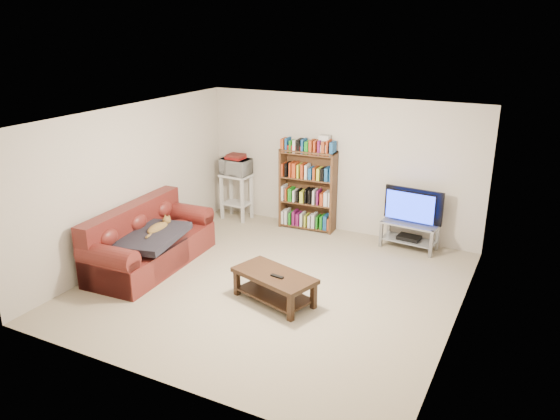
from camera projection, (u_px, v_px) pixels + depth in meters
The scene contains 19 objects.
floor at pixel (274, 285), 7.81m from camera, with size 5.00×5.00×0.00m, color tan.
ceiling at pixel (273, 118), 7.02m from camera, with size 5.00×5.00×0.00m, color white.
wall_back at pixel (340, 165), 9.52m from camera, with size 5.00×5.00×0.00m, color beige.
wall_front at pixel (154, 279), 5.31m from camera, with size 5.00×5.00×0.00m, color beige.
wall_left at pixel (131, 182), 8.49m from camera, with size 5.00×5.00×0.00m, color beige.
wall_right at pixel (463, 237), 6.35m from camera, with size 5.00×5.00×0.00m, color beige.
sofa at pixel (147, 245), 8.38m from camera, with size 1.07×2.24×0.93m.
blanket at pixel (150, 237), 8.11m from camera, with size 0.84×1.09×0.10m, color black.
cat at pixel (158, 228), 8.26m from camera, with size 0.24×0.60×0.18m, color brown, non-canonical shape.
coffee_table at pixel (274, 282), 7.28m from camera, with size 1.24×0.87×0.41m.
remote at pixel (277, 276), 7.13m from camera, with size 0.18×0.05×0.02m, color black.
tv_stand at pixel (409, 231), 8.97m from camera, with size 0.94×0.48×0.45m.
television at pixel (412, 207), 8.83m from camera, with size 0.97×0.13×0.56m, color black.
dvd_player at pixel (409, 238), 9.01m from camera, with size 0.36×0.25×0.06m, color black.
bookshelf at pixel (308, 189), 9.72m from camera, with size 1.02×0.37×1.45m.
shelf_clutter at pixel (314, 145), 9.42m from camera, with size 0.74×0.26×0.28m.
microwave_stand at pixel (236, 190), 10.27m from camera, with size 0.56×0.42×0.87m.
microwave at pixel (236, 167), 10.12m from camera, with size 0.54×0.36×0.30m, color silver.
game_boxes at pixel (236, 158), 10.06m from camera, with size 0.32×0.28×0.05m, color maroon.
Camera 1 is at (3.27, -6.22, 3.59)m, focal length 35.00 mm.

